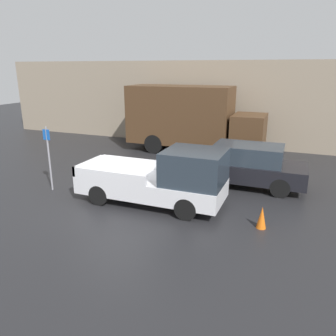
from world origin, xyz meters
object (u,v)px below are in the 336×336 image
(car, at_px, (245,165))
(parking_sign, at_px, (49,155))
(traffic_cone, at_px, (262,218))
(pickup_truck, at_px, (165,179))
(newspaper_box, at_px, (199,137))
(delivery_truck, at_px, (189,118))

(car, height_order, parking_sign, parking_sign)
(traffic_cone, bearing_deg, parking_sign, 178.10)
(pickup_truck, bearing_deg, newspaper_box, 99.07)
(car, height_order, newspaper_box, car)
(traffic_cone, bearing_deg, delivery_truck, 121.50)
(pickup_truck, xyz_separation_m, delivery_truck, (-1.60, 7.52, 1.00))
(parking_sign, height_order, newspaper_box, parking_sign)
(newspaper_box, distance_m, traffic_cone, 10.98)
(pickup_truck, height_order, traffic_cone, pickup_truck)
(pickup_truck, distance_m, traffic_cone, 3.44)
(pickup_truck, distance_m, delivery_truck, 7.75)
(traffic_cone, bearing_deg, pickup_truck, 170.63)
(pickup_truck, distance_m, parking_sign, 4.69)
(traffic_cone, bearing_deg, newspaper_box, 116.09)
(car, relative_size, newspaper_box, 4.48)
(delivery_truck, distance_m, newspaper_box, 2.28)
(car, distance_m, delivery_truck, 6.01)
(traffic_cone, bearing_deg, car, 106.92)
(parking_sign, relative_size, newspaper_box, 2.33)
(pickup_truck, height_order, parking_sign, parking_sign)
(car, bearing_deg, newspaper_box, 120.78)
(car, relative_size, traffic_cone, 7.08)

